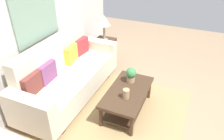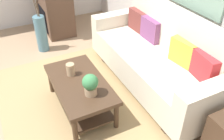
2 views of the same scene
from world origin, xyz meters
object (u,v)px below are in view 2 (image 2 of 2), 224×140
(throw_pillow_mustard, at_px, (183,52))
(couch, at_px, (156,58))
(coffee_table, at_px, (80,89))
(fireplace, at_px, (54,2))
(throw_pillow_crimson, at_px, (204,67))
(throw_pillow_maroon, at_px, (138,20))
(potted_plant_tabletop, at_px, (90,84))
(floor_vase, at_px, (41,34))
(throw_pillow_plum, at_px, (151,30))
(tabletop_vase, at_px, (71,70))

(throw_pillow_mustard, bearing_deg, couch, -160.55)
(coffee_table, distance_m, fireplace, 2.40)
(throw_pillow_mustard, height_order, throw_pillow_crimson, same)
(throw_pillow_maroon, height_order, throw_pillow_mustard, same)
(throw_pillow_maroon, distance_m, potted_plant_tabletop, 1.58)
(throw_pillow_mustard, xyz_separation_m, throw_pillow_crimson, (0.36, 0.00, 0.00))
(throw_pillow_crimson, bearing_deg, throw_pillow_mustard, 180.00)
(throw_pillow_maroon, relative_size, floor_vase, 0.57)
(throw_pillow_maroon, distance_m, throw_pillow_plum, 0.36)
(couch, distance_m, coffee_table, 1.14)
(couch, distance_m, throw_pillow_plum, 0.45)
(tabletop_vase, height_order, floor_vase, floor_vase)
(potted_plant_tabletop, distance_m, fireplace, 2.64)
(throw_pillow_plum, height_order, floor_vase, throw_pillow_plum)
(tabletop_vase, bearing_deg, fireplace, 169.26)
(coffee_table, relative_size, potted_plant_tabletop, 4.20)
(fireplace, xyz_separation_m, floor_vase, (0.66, -0.45, -0.27))
(throw_pillow_maroon, relative_size, potted_plant_tabletop, 1.37)
(couch, distance_m, throw_pillow_maroon, 0.76)
(throw_pillow_plum, bearing_deg, tabletop_vase, -81.43)
(throw_pillow_maroon, bearing_deg, fireplace, -151.32)
(potted_plant_tabletop, bearing_deg, tabletop_vase, -169.95)
(coffee_table, distance_m, potted_plant_tabletop, 0.37)
(throw_pillow_mustard, xyz_separation_m, fireplace, (-2.69, -0.89, -0.09))
(coffee_table, distance_m, floor_vase, 1.70)
(couch, height_order, coffee_table, couch)
(coffee_table, bearing_deg, floor_vase, -177.46)
(coffee_table, xyz_separation_m, floor_vase, (-1.69, -0.08, 0.00))
(throw_pillow_mustard, bearing_deg, tabletop_vase, -111.63)
(tabletop_vase, bearing_deg, couch, 82.25)
(throw_pillow_mustard, distance_m, floor_vase, 2.45)
(floor_vase, bearing_deg, fireplace, 145.81)
(couch, relative_size, coffee_table, 2.06)
(throw_pillow_plum, xyz_separation_m, tabletop_vase, (0.20, -1.30, -0.17))
(throw_pillow_mustard, distance_m, throw_pillow_crimson, 0.36)
(tabletop_vase, relative_size, potted_plant_tabletop, 0.60)
(potted_plant_tabletop, bearing_deg, couch, 104.93)
(throw_pillow_crimson, relative_size, coffee_table, 0.33)
(couch, bearing_deg, potted_plant_tabletop, -75.07)
(throw_pillow_maroon, relative_size, coffee_table, 0.33)
(couch, distance_m, tabletop_vase, 1.19)
(throw_pillow_maroon, bearing_deg, potted_plant_tabletop, -50.58)
(throw_pillow_plum, bearing_deg, fireplace, -155.83)
(potted_plant_tabletop, bearing_deg, throw_pillow_crimson, 71.02)
(throw_pillow_plum, xyz_separation_m, throw_pillow_mustard, (0.71, 0.00, 0.00))
(throw_pillow_mustard, bearing_deg, throw_pillow_maroon, 180.00)
(throw_pillow_crimson, bearing_deg, couch, -169.99)
(tabletop_vase, bearing_deg, throw_pillow_mustard, 68.37)
(throw_pillow_mustard, bearing_deg, throw_pillow_crimson, 0.00)
(throw_pillow_plum, relative_size, throw_pillow_mustard, 1.00)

